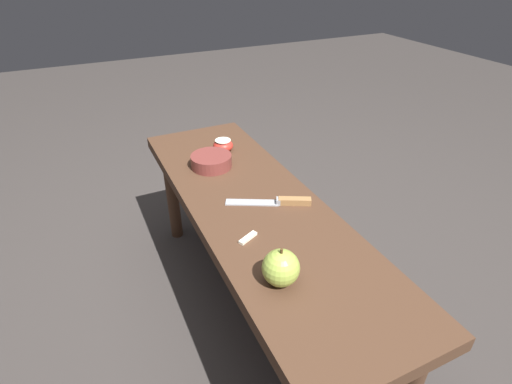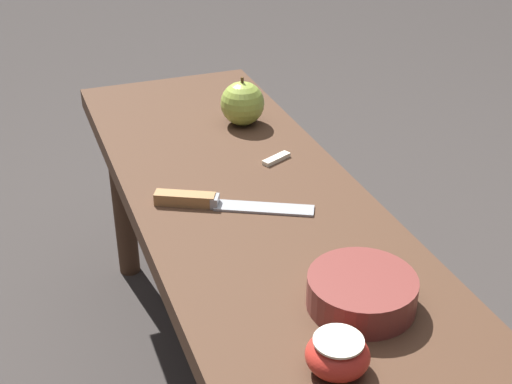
# 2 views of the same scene
# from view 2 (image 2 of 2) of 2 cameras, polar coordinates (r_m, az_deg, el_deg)

# --- Properties ---
(wooden_bench) EXTENTS (1.25, 0.38, 0.47)m
(wooden_bench) POSITION_cam_2_polar(r_m,az_deg,el_deg) (1.18, 0.12, -3.93)
(wooden_bench) COLOR #472D1E
(wooden_bench) RESTS_ON ground_plane
(knife) EXTENTS (0.14, 0.24, 0.02)m
(knife) POSITION_cam_2_polar(r_m,az_deg,el_deg) (1.15, -3.76, -0.77)
(knife) COLOR #9EA0A5
(knife) RESTS_ON wooden_bench
(apple_whole) EXTENTS (0.09, 0.09, 0.10)m
(apple_whole) POSITION_cam_2_polar(r_m,az_deg,el_deg) (1.43, -1.09, 7.10)
(apple_whole) COLOR #9EB747
(apple_whole) RESTS_ON wooden_bench
(apple_cut) EXTENTS (0.08, 0.08, 0.05)m
(apple_cut) POSITION_cam_2_polar(r_m,az_deg,el_deg) (0.84, 6.54, -12.81)
(apple_cut) COLOR red
(apple_cut) RESTS_ON wooden_bench
(apple_slice_near_knife) EXTENTS (0.04, 0.06, 0.01)m
(apple_slice_near_knife) POSITION_cam_2_polar(r_m,az_deg,el_deg) (1.29, 1.64, 2.68)
(apple_slice_near_knife) COLOR white
(apple_slice_near_knife) RESTS_ON wooden_bench
(bowl) EXTENTS (0.14, 0.14, 0.04)m
(bowl) POSITION_cam_2_polar(r_m,az_deg,el_deg) (0.94, 8.46, -7.90)
(bowl) COLOR brown
(bowl) RESTS_ON wooden_bench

